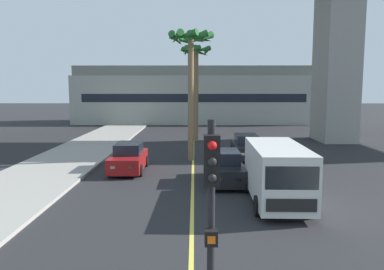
% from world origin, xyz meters
% --- Properties ---
extents(lane_stripe_center, '(0.14, 56.00, 0.01)m').
position_xyz_m(lane_stripe_center, '(0.00, 24.00, 0.00)').
color(lane_stripe_center, '#DBCC4C').
rests_on(lane_stripe_center, ground).
extents(pier_building_backdrop, '(30.24, 8.04, 7.21)m').
position_xyz_m(pier_building_backdrop, '(0.00, 51.87, 3.54)').
color(pier_building_backdrop, '#ADB2A8').
rests_on(pier_building_backdrop, ground).
extents(car_queue_front, '(1.85, 4.11, 1.56)m').
position_xyz_m(car_queue_front, '(-3.58, 22.11, 0.72)').
color(car_queue_front, maroon).
rests_on(car_queue_front, ground).
extents(car_queue_second, '(1.84, 4.10, 1.56)m').
position_xyz_m(car_queue_second, '(1.58, 19.56, 0.72)').
color(car_queue_second, black).
rests_on(car_queue_second, ground).
extents(car_queue_third, '(1.84, 4.10, 1.56)m').
position_xyz_m(car_queue_third, '(3.50, 26.04, 0.72)').
color(car_queue_third, black).
rests_on(car_queue_third, ground).
extents(delivery_van, '(2.24, 5.29, 2.36)m').
position_xyz_m(delivery_van, '(3.39, 16.11, 1.29)').
color(delivery_van, silver).
rests_on(delivery_van, ground).
extents(traffic_light_median_near, '(0.24, 0.37, 4.20)m').
position_xyz_m(traffic_light_median_near, '(0.34, 6.63, 2.71)').
color(traffic_light_median_near, black).
rests_on(traffic_light_median_near, ground).
extents(palm_tree_near_median, '(2.89, 2.94, 8.17)m').
position_xyz_m(palm_tree_near_median, '(-0.17, 25.35, 6.74)').
color(palm_tree_near_median, brown).
rests_on(palm_tree_near_median, ground).
extents(palm_tree_mid_median, '(2.66, 2.73, 8.19)m').
position_xyz_m(palm_tree_mid_median, '(0.18, 34.20, 5.99)').
color(palm_tree_mid_median, brown).
rests_on(palm_tree_mid_median, ground).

